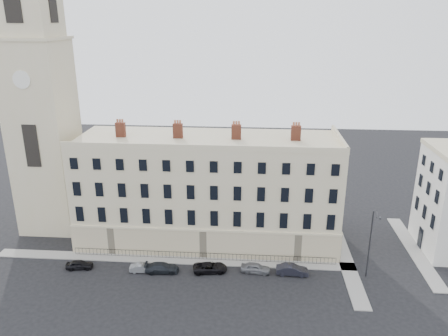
{
  "coord_description": "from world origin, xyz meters",
  "views": [
    {
      "loc": [
        0.7,
        -45.32,
        30.76
      ],
      "look_at": [
        -3.52,
        10.0,
        11.48
      ],
      "focal_mm": 35.0,
      "sensor_mm": 36.0,
      "label": 1
    }
  ],
  "objects_px": {
    "car_b": "(143,268)",
    "car_c": "(162,268)",
    "car_d": "(210,267)",
    "car_e": "(256,268)",
    "streetlamp": "(370,241)",
    "car_a": "(80,265)",
    "car_f": "(292,270)"
  },
  "relations": [
    {
      "from": "car_b",
      "to": "streetlamp",
      "type": "height_order",
      "value": "streetlamp"
    },
    {
      "from": "car_b",
      "to": "car_d",
      "type": "height_order",
      "value": "car_d"
    },
    {
      "from": "car_c",
      "to": "car_e",
      "type": "height_order",
      "value": "car_e"
    },
    {
      "from": "car_c",
      "to": "streetlamp",
      "type": "distance_m",
      "value": 26.06
    },
    {
      "from": "car_e",
      "to": "streetlamp",
      "type": "relative_size",
      "value": 0.42
    },
    {
      "from": "car_b",
      "to": "car_c",
      "type": "distance_m",
      "value": 2.46
    },
    {
      "from": "car_c",
      "to": "car_d",
      "type": "height_order",
      "value": "car_c"
    },
    {
      "from": "car_c",
      "to": "streetlamp",
      "type": "xyz_separation_m",
      "value": [
        25.68,
        0.9,
        4.35
      ]
    },
    {
      "from": "car_a",
      "to": "streetlamp",
      "type": "height_order",
      "value": "streetlamp"
    },
    {
      "from": "car_c",
      "to": "car_d",
      "type": "xyz_separation_m",
      "value": [
        6.08,
        0.56,
        -0.03
      ]
    },
    {
      "from": "car_b",
      "to": "car_c",
      "type": "height_order",
      "value": "car_c"
    },
    {
      "from": "car_b",
      "to": "streetlamp",
      "type": "xyz_separation_m",
      "value": [
        28.14,
        0.98,
        4.43
      ]
    },
    {
      "from": "car_e",
      "to": "car_a",
      "type": "bearing_deg",
      "value": 97.6
    },
    {
      "from": "car_a",
      "to": "car_f",
      "type": "relative_size",
      "value": 0.84
    },
    {
      "from": "car_c",
      "to": "car_f",
      "type": "bearing_deg",
      "value": -92.53
    },
    {
      "from": "car_f",
      "to": "car_b",
      "type": "bearing_deg",
      "value": 94.46
    },
    {
      "from": "car_b",
      "to": "car_e",
      "type": "bearing_deg",
      "value": -90.35
    },
    {
      "from": "car_e",
      "to": "car_b",
      "type": "bearing_deg",
      "value": 99.15
    },
    {
      "from": "car_b",
      "to": "streetlamp",
      "type": "distance_m",
      "value": 28.5
    },
    {
      "from": "car_a",
      "to": "car_f",
      "type": "xyz_separation_m",
      "value": [
        27.22,
        0.69,
        0.09
      ]
    },
    {
      "from": "car_f",
      "to": "streetlamp",
      "type": "bearing_deg",
      "value": -86.58
    },
    {
      "from": "car_c",
      "to": "car_a",
      "type": "bearing_deg",
      "value": 85.1
    },
    {
      "from": "car_a",
      "to": "car_d",
      "type": "height_order",
      "value": "car_d"
    },
    {
      "from": "car_e",
      "to": "car_c",
      "type": "bearing_deg",
      "value": 99.52
    },
    {
      "from": "car_a",
      "to": "car_f",
      "type": "height_order",
      "value": "car_f"
    },
    {
      "from": "car_d",
      "to": "car_e",
      "type": "relative_size",
      "value": 1.15
    },
    {
      "from": "car_c",
      "to": "car_e",
      "type": "bearing_deg",
      "value": -90.85
    },
    {
      "from": "car_e",
      "to": "car_f",
      "type": "relative_size",
      "value": 0.93
    },
    {
      "from": "streetlamp",
      "to": "car_c",
      "type": "bearing_deg",
      "value": -164.4
    },
    {
      "from": "car_b",
      "to": "car_f",
      "type": "xyz_separation_m",
      "value": [
        18.91,
        0.77,
        0.12
      ]
    },
    {
      "from": "car_a",
      "to": "car_c",
      "type": "xyz_separation_m",
      "value": [
        10.76,
        0.0,
        0.05
      ]
    },
    {
      "from": "car_c",
      "to": "car_f",
      "type": "xyz_separation_m",
      "value": [
        16.45,
        0.69,
        0.04
      ]
    }
  ]
}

